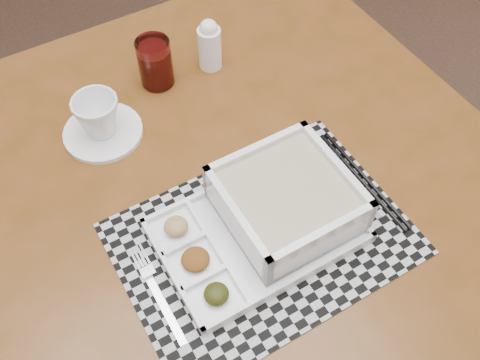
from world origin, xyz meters
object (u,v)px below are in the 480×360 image
object	(u,v)px
dining_table	(222,210)
creamer_bottle	(210,45)
juice_glass	(155,64)
cup	(98,116)
serving_tray	(278,209)

from	to	relation	value
dining_table	creamer_bottle	size ratio (longest dim) A/B	10.10
dining_table	juice_glass	bearing A→B (deg)	92.52
juice_glass	creamer_bottle	distance (m)	0.12
dining_table	cup	world-z (taller)	cup
cup	creamer_bottle	bearing A→B (deg)	11.05
juice_glass	creamer_bottle	xyz separation A→B (m)	(0.12, 0.00, 0.01)
serving_tray	creamer_bottle	bearing A→B (deg)	83.17
juice_glass	creamer_bottle	size ratio (longest dim) A/B	0.90
cup	serving_tray	bearing A→B (deg)	-64.11
dining_table	creamer_bottle	bearing A→B (deg)	70.39
serving_tray	creamer_bottle	distance (m)	0.41
serving_tray	creamer_bottle	world-z (taller)	creamer_bottle
serving_tray	dining_table	bearing A→B (deg)	117.72
cup	creamer_bottle	xyz separation A→B (m)	(0.26, 0.09, 0.00)
dining_table	juice_glass	xyz separation A→B (m)	(-0.01, 0.29, 0.13)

